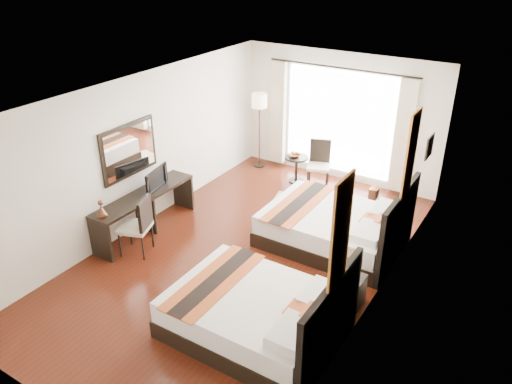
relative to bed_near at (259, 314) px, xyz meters
The scene contains 29 objects.
floor 1.92m from the bed_near, 128.66° to the left, with size 4.50×7.50×0.01m, color #37180A.
ceiling 3.10m from the bed_near, 128.66° to the left, with size 4.50×7.50×0.02m, color white.
wall_headboard 2.11m from the bed_near, 54.10° to the left, with size 0.01×7.50×2.80m, color silver.
wall_desk 3.88m from the bed_near, 156.72° to the left, with size 0.01×7.50×2.80m, color silver.
wall_window 5.46m from the bed_near, 102.73° to the left, with size 4.50×0.01×2.80m, color silver.
wall_entry 2.77m from the bed_near, 117.42° to the right, with size 4.50×0.01×2.80m, color silver.
window_glass 5.42m from the bed_near, 102.76° to the left, with size 2.40×0.02×2.20m, color white.
sheer_curtain 5.36m from the bed_near, 102.91° to the left, with size 2.30×0.02×2.10m, color white.
drape_left 5.82m from the bed_near, 117.25° to the left, with size 0.35×0.14×2.35m, color #BDB292.
drape_right 5.20m from the bed_near, 86.96° to the left, with size 0.35×0.14×2.35m, color #BDB292.
art_panel_near 1.93m from the bed_near, ahead, with size 0.03×0.50×1.35m, color maroon.
art_panel_far 3.26m from the bed_near, 68.20° to the left, with size 0.03×0.50×1.35m, color maroon.
wall_sconce 2.22m from the bed_near, 49.03° to the left, with size 0.10×0.14×0.14m, color #4A291A.
mirror_frame 3.81m from the bed_near, 160.49° to the left, with size 0.04×1.25×0.95m, color black.
mirror_glass 3.78m from the bed_near, 160.35° to the left, with size 0.01×1.12×0.82m, color white.
bed_near is the anchor object (origin of this frame).
bed_far 2.63m from the bed_near, 90.68° to the left, with size 2.32×1.81×1.31m.
nightstand 1.41m from the bed_near, 55.69° to the left, with size 0.41×0.50×0.48m, color black.
table_lamp 1.53m from the bed_near, 55.88° to the left, with size 0.25×0.25×0.39m.
vase 1.32m from the bed_near, 51.97° to the left, with size 0.14×0.14×0.15m, color black.
console_desk 3.39m from the bed_near, 159.19° to the left, with size 0.50×2.20×0.76m, color black.
television 3.53m from the bed_near, 155.00° to the left, with size 0.71×0.09×0.41m, color black.
bronze_figurine 3.23m from the bed_near, behind, with size 0.18×0.18×0.26m, color #4A291A, non-canonical shape.
desk_chair 2.86m from the bed_near, 167.95° to the left, with size 0.62×0.62×1.05m.
floor_lamp 5.77m from the bed_near, 121.49° to the left, with size 0.35×0.35×1.75m.
side_table 4.87m from the bed_near, 111.85° to the left, with size 0.52×0.52×0.60m, color black.
fruit_bowl 4.86m from the bed_near, 112.39° to the left, with size 0.23×0.23×0.06m, color #482B19.
window_chair 4.75m from the bed_near, 105.88° to the left, with size 0.60×0.60×1.02m.
jute_rug 3.87m from the bed_near, 109.03° to the left, with size 1.12×0.76×0.01m, color tan.
Camera 1 is at (3.91, -5.93, 4.82)m, focal length 35.00 mm.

